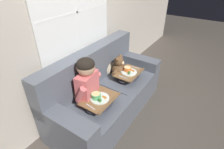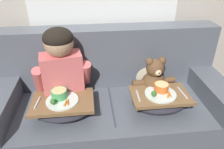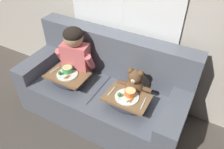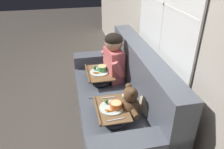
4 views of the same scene
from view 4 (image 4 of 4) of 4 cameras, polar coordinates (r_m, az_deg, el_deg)
ground_plane at (r=2.91m, az=0.80°, el=-13.10°), size 14.00×14.00×0.00m
wall_back_with_window at (r=2.42m, az=13.96°, el=12.81°), size 8.00×0.08×2.60m
couch at (r=2.69m, az=2.31°, el=-7.16°), size 1.97×0.86×1.02m
throw_pillow_behind_child at (r=2.91m, az=4.02°, el=1.94°), size 0.34×0.16×0.35m
throw_pillow_behind_teddy at (r=2.29m, az=9.21°, el=-6.75°), size 0.34×0.16×0.35m
child_figure at (r=2.78m, az=0.44°, el=5.07°), size 0.47×0.25×0.64m
teddy_bear at (r=2.24m, az=4.59°, el=-7.59°), size 0.39×0.27×0.36m
lap_tray_child at (r=2.88m, az=-3.26°, el=-0.32°), size 0.47×0.33×0.20m
lap_tray_teddy at (r=2.25m, az=-0.08°, el=-9.84°), size 0.46×0.32×0.20m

